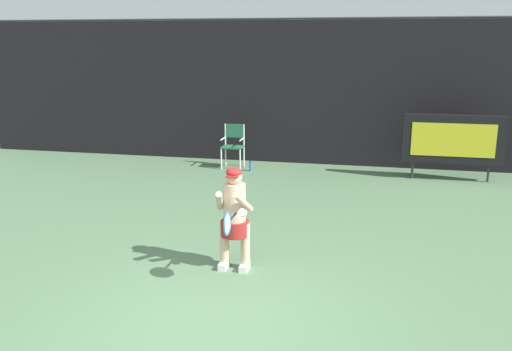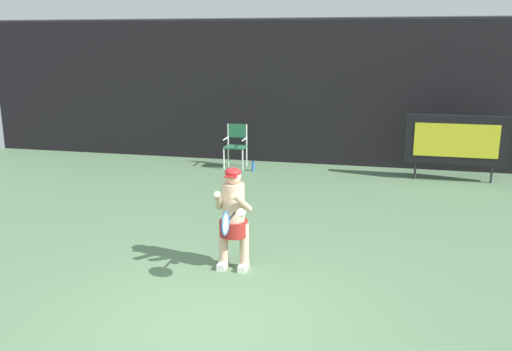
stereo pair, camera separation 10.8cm
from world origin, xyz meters
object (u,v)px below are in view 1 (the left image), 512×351
object	(u,v)px
umpire_chair	(233,143)
tennis_ball_loose	(228,239)
scoreboard	(453,139)
tennis_player	(234,215)
tennis_racket	(228,223)
water_bottle	(251,166)

from	to	relation	value
umpire_chair	tennis_ball_loose	xyz separation A→B (m)	(1.21, -4.99, -0.58)
scoreboard	tennis_ball_loose	bearing A→B (deg)	-129.31
tennis_player	tennis_racket	bearing A→B (deg)	-83.55
tennis_player	tennis_ball_loose	size ratio (longest dim) A/B	21.32
umpire_chair	tennis_ball_loose	world-z (taller)	umpire_chair
water_bottle	tennis_ball_loose	size ratio (longest dim) A/B	3.90
scoreboard	tennis_racket	distance (m)	7.28
tennis_player	umpire_chair	bearing A→B (deg)	104.80
scoreboard	tennis_player	world-z (taller)	scoreboard
umpire_chair	water_bottle	world-z (taller)	umpire_chair
scoreboard	tennis_racket	size ratio (longest dim) A/B	3.65
scoreboard	water_bottle	bearing A→B (deg)	-178.73
tennis_player	tennis_racket	size ratio (longest dim) A/B	2.41
umpire_chair	scoreboard	bearing A→B (deg)	-2.02
scoreboard	water_bottle	distance (m)	4.71
tennis_player	tennis_racket	xyz separation A→B (m)	(0.07, -0.59, 0.09)
scoreboard	tennis_ball_loose	distance (m)	6.28
scoreboard	tennis_racket	world-z (taller)	scoreboard
tennis_racket	umpire_chair	bearing A→B (deg)	99.66
scoreboard	umpire_chair	distance (m)	5.16
tennis_player	tennis_ball_loose	xyz separation A→B (m)	(-0.37, 0.98, -0.75)
tennis_player	tennis_ball_loose	distance (m)	1.29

